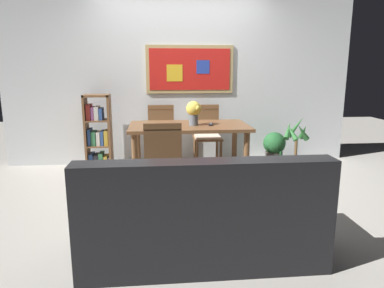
# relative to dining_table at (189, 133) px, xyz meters

# --- Properties ---
(ground_plane) EXTENTS (12.00, 12.00, 0.00)m
(ground_plane) POSITION_rel_dining_table_xyz_m (-0.04, -0.37, -0.65)
(ground_plane) COLOR #B7B2A8
(wall_back_with_painting) EXTENTS (5.20, 0.14, 2.60)m
(wall_back_with_painting) POSITION_rel_dining_table_xyz_m (-0.03, 1.04, 0.66)
(wall_back_with_painting) COLOR silver
(wall_back_with_painting) RESTS_ON ground_plane
(dining_table) EXTENTS (1.49, 0.83, 0.75)m
(dining_table) POSITION_rel_dining_table_xyz_m (0.00, 0.00, 0.00)
(dining_table) COLOR brown
(dining_table) RESTS_ON ground_plane
(dining_chair_far_left) EXTENTS (0.40, 0.41, 0.91)m
(dining_chair_far_left) POSITION_rel_dining_table_xyz_m (-0.34, 0.75, -0.11)
(dining_chair_far_left) COLOR brown
(dining_chair_far_left) RESTS_ON ground_plane
(dining_chair_near_left) EXTENTS (0.40, 0.41, 0.91)m
(dining_chair_near_left) POSITION_rel_dining_table_xyz_m (-0.34, -0.78, -0.11)
(dining_chair_near_left) COLOR brown
(dining_chair_near_left) RESTS_ON ground_plane
(dining_chair_far_right) EXTENTS (0.40, 0.41, 0.91)m
(dining_chair_far_right) POSITION_rel_dining_table_xyz_m (0.33, 0.74, -0.11)
(dining_chair_far_right) COLOR brown
(dining_chair_far_right) RESTS_ON ground_plane
(leather_couch) EXTENTS (1.80, 0.84, 0.84)m
(leather_couch) POSITION_rel_dining_table_xyz_m (-0.07, -1.87, -0.33)
(leather_couch) COLOR black
(leather_couch) RESTS_ON ground_plane
(bookshelf) EXTENTS (0.36, 0.28, 1.08)m
(bookshelf) POSITION_rel_dining_table_xyz_m (-1.23, 0.68, -0.16)
(bookshelf) COLOR brown
(bookshelf) RESTS_ON ground_plane
(potted_ivy) EXTENTS (0.33, 0.33, 0.51)m
(potted_ivy) POSITION_rel_dining_table_xyz_m (1.34, 0.66, -0.37)
(potted_ivy) COLOR #4C4742
(potted_ivy) RESTS_ON ground_plane
(potted_palm) EXTENTS (0.37, 0.37, 0.78)m
(potted_palm) POSITION_rel_dining_table_xyz_m (1.52, 0.29, -0.31)
(potted_palm) COLOR #4C4742
(potted_palm) RESTS_ON ground_plane
(flower_vase) EXTENTS (0.19, 0.19, 0.30)m
(flower_vase) POSITION_rel_dining_table_xyz_m (0.06, -0.05, 0.28)
(flower_vase) COLOR slate
(flower_vase) RESTS_ON dining_table
(tv_remote) EXTENTS (0.08, 0.16, 0.02)m
(tv_remote) POSITION_rel_dining_table_xyz_m (0.27, -0.05, 0.11)
(tv_remote) COLOR black
(tv_remote) RESTS_ON dining_table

